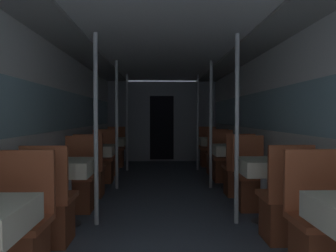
# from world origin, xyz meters

# --- Properties ---
(wall_left) EXTENTS (0.05, 10.31, 2.14)m
(wall_left) POSITION_xyz_m (-1.48, 3.76, 1.10)
(wall_left) COLOR silver
(wall_left) RESTS_ON ground_plane
(wall_right) EXTENTS (0.05, 10.31, 2.14)m
(wall_right) POSITION_xyz_m (1.48, 3.76, 1.10)
(wall_right) COLOR silver
(wall_right) RESTS_ON ground_plane
(ceiling_panel) EXTENTS (2.96, 10.31, 0.07)m
(ceiling_panel) POSITION_xyz_m (0.00, 3.76, 2.18)
(ceiling_panel) COLOR white
(ceiling_panel) RESTS_ON wall_left
(bulkhead_far) EXTENTS (2.90, 0.09, 2.14)m
(bulkhead_far) POSITION_xyz_m (0.00, 7.90, 1.07)
(bulkhead_far) COLOR gray
(bulkhead_far) RESTS_ON ground_plane
(chair_left_far_0) EXTENTS (0.42, 0.42, 0.95)m
(chair_left_far_0) POSITION_xyz_m (-1.12, 1.45, 0.29)
(chair_left_far_0) COLOR brown
(chair_left_far_0) RESTS_ON ground_plane
(dining_table_left_1) EXTENTS (0.56, 0.56, 0.73)m
(dining_table_left_1) POSITION_xyz_m (-1.12, 2.72, 0.61)
(dining_table_left_1) COLOR #4C4C51
(dining_table_left_1) RESTS_ON ground_plane
(chair_left_near_1) EXTENTS (0.42, 0.42, 0.95)m
(chair_left_near_1) POSITION_xyz_m (-1.12, 2.16, 0.29)
(chair_left_near_1) COLOR brown
(chair_left_near_1) RESTS_ON ground_plane
(chair_left_far_1) EXTENTS (0.42, 0.42, 0.95)m
(chair_left_far_1) POSITION_xyz_m (-1.12, 3.27, 0.29)
(chair_left_far_1) COLOR brown
(chair_left_far_1) RESTS_ON ground_plane
(support_pole_left_1) EXTENTS (0.05, 0.05, 2.14)m
(support_pole_left_1) POSITION_xyz_m (-0.79, 2.72, 1.07)
(support_pole_left_1) COLOR silver
(support_pole_left_1) RESTS_ON ground_plane
(dining_table_left_2) EXTENTS (0.56, 0.56, 0.73)m
(dining_table_left_2) POSITION_xyz_m (-1.12, 4.54, 0.61)
(dining_table_left_2) COLOR #4C4C51
(dining_table_left_2) RESTS_ON ground_plane
(chair_left_near_2) EXTENTS (0.42, 0.42, 0.95)m
(chair_left_near_2) POSITION_xyz_m (-1.12, 3.99, 0.29)
(chair_left_near_2) COLOR brown
(chair_left_near_2) RESTS_ON ground_plane
(chair_left_far_2) EXTENTS (0.42, 0.42, 0.95)m
(chair_left_far_2) POSITION_xyz_m (-1.12, 5.10, 0.29)
(chair_left_far_2) COLOR brown
(chair_left_far_2) RESTS_ON ground_plane
(support_pole_left_2) EXTENTS (0.05, 0.05, 2.14)m
(support_pole_left_2) POSITION_xyz_m (-0.79, 4.54, 1.07)
(support_pole_left_2) COLOR silver
(support_pole_left_2) RESTS_ON ground_plane
(dining_table_left_3) EXTENTS (0.56, 0.56, 0.73)m
(dining_table_left_3) POSITION_xyz_m (-1.12, 6.37, 0.61)
(dining_table_left_3) COLOR #4C4C51
(dining_table_left_3) RESTS_ON ground_plane
(chair_left_near_3) EXTENTS (0.42, 0.42, 0.95)m
(chair_left_near_3) POSITION_xyz_m (-1.12, 5.81, 0.29)
(chair_left_near_3) COLOR brown
(chair_left_near_3) RESTS_ON ground_plane
(chair_left_far_3) EXTENTS (0.42, 0.42, 0.95)m
(chair_left_far_3) POSITION_xyz_m (-1.12, 6.92, 0.29)
(chair_left_far_3) COLOR brown
(chair_left_far_3) RESTS_ON ground_plane
(support_pole_left_3) EXTENTS (0.05, 0.05, 2.14)m
(support_pole_left_3) POSITION_xyz_m (-0.79, 6.37, 1.07)
(support_pole_left_3) COLOR silver
(support_pole_left_3) RESTS_ON ground_plane
(chair_right_far_0) EXTENTS (0.42, 0.42, 0.95)m
(chair_right_far_0) POSITION_xyz_m (1.12, 1.45, 0.29)
(chair_right_far_0) COLOR brown
(chair_right_far_0) RESTS_ON ground_plane
(dining_table_right_1) EXTENTS (0.56, 0.56, 0.73)m
(dining_table_right_1) POSITION_xyz_m (1.12, 2.72, 0.61)
(dining_table_right_1) COLOR #4C4C51
(dining_table_right_1) RESTS_ON ground_plane
(chair_right_near_1) EXTENTS (0.42, 0.42, 0.95)m
(chair_right_near_1) POSITION_xyz_m (1.12, 2.16, 0.29)
(chair_right_near_1) COLOR brown
(chair_right_near_1) RESTS_ON ground_plane
(chair_right_far_1) EXTENTS (0.42, 0.42, 0.95)m
(chair_right_far_1) POSITION_xyz_m (1.12, 3.27, 0.29)
(chair_right_far_1) COLOR brown
(chair_right_far_1) RESTS_ON ground_plane
(support_pole_right_1) EXTENTS (0.05, 0.05, 2.14)m
(support_pole_right_1) POSITION_xyz_m (0.79, 2.72, 1.07)
(support_pole_right_1) COLOR silver
(support_pole_right_1) RESTS_ON ground_plane
(dining_table_right_2) EXTENTS (0.56, 0.56, 0.73)m
(dining_table_right_2) POSITION_xyz_m (1.12, 4.54, 0.61)
(dining_table_right_2) COLOR #4C4C51
(dining_table_right_2) RESTS_ON ground_plane
(chair_right_near_2) EXTENTS (0.42, 0.42, 0.95)m
(chair_right_near_2) POSITION_xyz_m (1.12, 3.99, 0.29)
(chair_right_near_2) COLOR brown
(chair_right_near_2) RESTS_ON ground_plane
(chair_right_far_2) EXTENTS (0.42, 0.42, 0.95)m
(chair_right_far_2) POSITION_xyz_m (1.12, 5.10, 0.29)
(chair_right_far_2) COLOR brown
(chair_right_far_2) RESTS_ON ground_plane
(support_pole_right_2) EXTENTS (0.05, 0.05, 2.14)m
(support_pole_right_2) POSITION_xyz_m (0.79, 4.54, 1.07)
(support_pole_right_2) COLOR silver
(support_pole_right_2) RESTS_ON ground_plane
(dining_table_right_3) EXTENTS (0.56, 0.56, 0.73)m
(dining_table_right_3) POSITION_xyz_m (1.12, 6.37, 0.61)
(dining_table_right_3) COLOR #4C4C51
(dining_table_right_3) RESTS_ON ground_plane
(chair_right_near_3) EXTENTS (0.42, 0.42, 0.95)m
(chair_right_near_3) POSITION_xyz_m (1.12, 5.81, 0.29)
(chair_right_near_3) COLOR brown
(chair_right_near_3) RESTS_ON ground_plane
(chair_right_far_3) EXTENTS (0.42, 0.42, 0.95)m
(chair_right_far_3) POSITION_xyz_m (1.12, 6.92, 0.29)
(chair_right_far_3) COLOR brown
(chair_right_far_3) RESTS_ON ground_plane
(support_pole_right_3) EXTENTS (0.05, 0.05, 2.14)m
(support_pole_right_3) POSITION_xyz_m (0.79, 6.37, 1.07)
(support_pole_right_3) COLOR silver
(support_pole_right_3) RESTS_ON ground_plane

